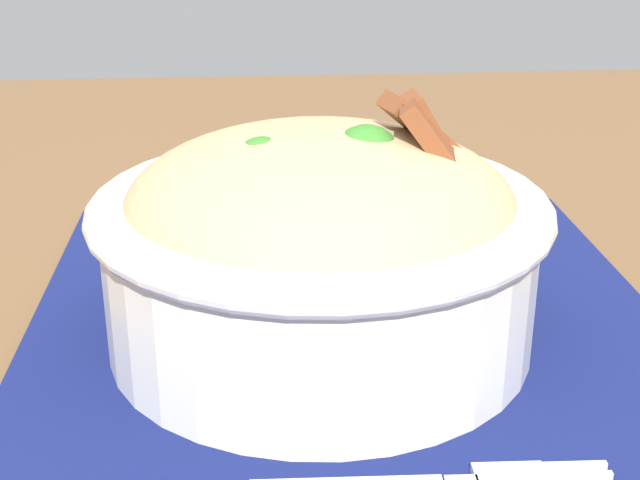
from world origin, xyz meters
name	(u,v)px	position (x,y,z in m)	size (l,w,h in m)	color
placemat	(360,379)	(-0.03, -0.03, 0.78)	(0.44, 0.31, 0.00)	#11194C
bowl	(321,237)	(-0.07, -0.04, 0.83)	(0.22, 0.22, 0.12)	silver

